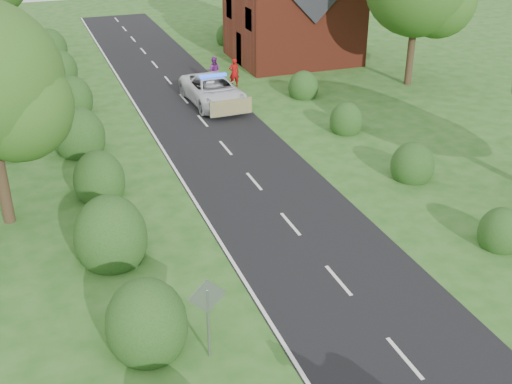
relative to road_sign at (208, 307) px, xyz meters
name	(u,v)px	position (x,y,z in m)	size (l,w,h in m)	color
ground	(404,359)	(5.00, -2.00, -1.65)	(120.00, 120.00, 0.00)	#255A19
road	(232,156)	(5.00, 13.00, -1.64)	(6.00, 70.00, 0.02)	black
road_markings	(212,178)	(3.40, 10.93, -1.63)	(4.96, 70.00, 0.01)	white
hedgerow_left	(101,193)	(-1.51, 9.69, -0.91)	(2.75, 50.41, 3.00)	#1F3E14
hedgerow_right	(397,156)	(11.60, 9.21, -1.10)	(2.10, 45.78, 2.10)	#1F3E14
road_sign	(208,307)	(0.00, 0.00, 0.00)	(1.06, 0.08, 2.53)	gray
house	(293,5)	(14.49, 28.00, 2.13)	(8.00, 7.40, 9.17)	maroon
police_van	(213,91)	(6.39, 20.52, -0.85)	(2.87, 5.91, 1.75)	silver
pedestrian_red	(234,73)	(8.58, 23.30, -0.77)	(0.64, 0.42, 1.76)	#9A0A0C
pedestrian_purple	(214,70)	(7.56, 24.26, -0.78)	(0.85, 0.66, 1.74)	#75257F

